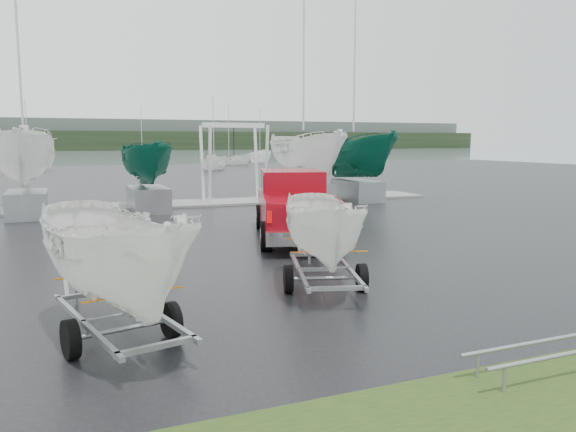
{
  "coord_description": "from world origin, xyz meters",
  "views": [
    {
      "loc": [
        -4.44,
        -15.06,
        3.25
      ],
      "look_at": [
        1.34,
        -1.12,
        1.2
      ],
      "focal_mm": 35.0,
      "sensor_mm": 36.0,
      "label": 1
    }
  ],
  "objects_px": {
    "trailer_parked": "(113,168)",
    "pickup_truck": "(294,203)",
    "trailer_hitched": "(325,173)",
    "boat_hoist": "(234,151)"
  },
  "relations": [
    {
      "from": "trailer_hitched",
      "to": "trailer_parked",
      "type": "xyz_separation_m",
      "value": [
        -4.5,
        -1.71,
        0.27
      ]
    },
    {
      "from": "trailer_parked",
      "to": "pickup_truck",
      "type": "bearing_deg",
      "value": 38.9
    },
    {
      "from": "pickup_truck",
      "to": "trailer_hitched",
      "type": "bearing_deg",
      "value": -90.0
    },
    {
      "from": "trailer_hitched",
      "to": "boat_hoist",
      "type": "height_order",
      "value": "trailer_hitched"
    },
    {
      "from": "pickup_truck",
      "to": "boat_hoist",
      "type": "bearing_deg",
      "value": 101.22
    },
    {
      "from": "trailer_parked",
      "to": "boat_hoist",
      "type": "bearing_deg",
      "value": 55.21
    },
    {
      "from": "pickup_truck",
      "to": "trailer_hitched",
      "type": "height_order",
      "value": "trailer_hitched"
    },
    {
      "from": "trailer_hitched",
      "to": "trailer_parked",
      "type": "distance_m",
      "value": 4.82
    },
    {
      "from": "pickup_truck",
      "to": "boat_hoist",
      "type": "distance_m",
      "value": 10.95
    },
    {
      "from": "trailer_hitched",
      "to": "boat_hoist",
      "type": "distance_m",
      "value": 17.62
    }
  ]
}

